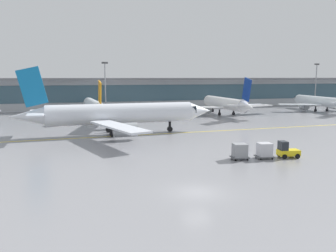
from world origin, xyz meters
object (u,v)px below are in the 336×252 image
Objects in this scene: cargo_dolly_trailing at (240,151)px; gate_airplane_4 at (319,101)px; gate_airplane_2 at (94,106)px; cargo_dolly_lead at (264,150)px; baggage_tug at (287,151)px; apron_light_mast_1 at (105,84)px; gate_airplane_3 at (225,104)px; apron_light_mast_2 at (316,83)px; taxiing_regional_jet at (119,114)px.

gate_airplane_4 is at bearing 50.80° from cargo_dolly_trailing.
gate_airplane_2 is 12.16× the size of cargo_dolly_lead.
baggage_tug is at bearing -162.68° from gate_airplane_2.
cargo_dolly_lead is at bearing -78.69° from apron_light_mast_1.
gate_airplane_3 is 2.05× the size of apron_light_mast_2.
taxiing_regional_jet is 27.41m from cargo_dolly_lead.
baggage_tug is at bearing 164.07° from gate_airplane_3.
taxiing_regional_jet is 12.77× the size of baggage_tug.
baggage_tug is at bearing 141.69° from gate_airplane_4.
taxiing_regional_jet reaches higher than cargo_dolly_trailing.
cargo_dolly_trailing is (11.53, -22.61, -2.45)m from taxiing_regional_jet.
cargo_dolly_lead is (-2.92, 0.39, 0.16)m from baggage_tug.
gate_airplane_2 is 1.97× the size of apron_light_mast_1.
apron_light_mast_1 is at bearing 108.89° from cargo_dolly_lead.
apron_light_mast_1 is at bearing 58.62° from gate_airplane_3.
apron_light_mast_2 reaches higher than gate_airplane_4.
cargo_dolly_trailing is (-6.05, 0.81, 0.16)m from baggage_tug.
gate_airplane_4 is at bearing 54.93° from baggage_tug.
gate_airplane_4 is 1.98× the size of apron_light_mast_1.
apron_light_mast_2 is (62.62, 64.18, 6.88)m from cargo_dolly_trailing.
gate_airplane_2 is 10.10× the size of baggage_tug.
cargo_dolly_trailing is 65.02m from apron_light_mast_1.
baggage_tug is at bearing -0.00° from cargo_dolly_lead.
gate_airplane_4 is at bearing 20.22° from taxiing_regional_jet.
apron_light_mast_1 is 0.98× the size of apron_light_mast_2.
cargo_dolly_lead is at bearing -59.15° from taxiing_regional_jet.
gate_airplane_3 is at bearing 35.23° from taxiing_regional_jet.
gate_airplane_2 is 33.98m from gate_airplane_3.
apron_light_mast_1 reaches higher than cargo_dolly_trailing.
gate_airplane_3 is 1.06× the size of gate_airplane_4.
apron_light_mast_2 is at bearing 27.63° from taxiing_regional_jet.
apron_light_mast_1 is at bearing 106.24° from cargo_dolly_trailing.
apron_light_mast_2 is at bearing -31.53° from gate_airplane_4.
cargo_dolly_lead is 3.17m from cargo_dolly_trailing.
taxiing_regional_jet is 2.49× the size of apron_light_mast_1.
baggage_tug is 1.20× the size of cargo_dolly_lead.
gate_airplane_4 is 21.17m from apron_light_mast_2.
gate_airplane_4 is at bearing 52.89° from cargo_dolly_lead.
taxiing_regional_jet is 25.50m from cargo_dolly_trailing.
gate_airplane_2 is 14.55m from apron_light_mast_1.
baggage_tug is 6.11m from cargo_dolly_trailing.
apron_light_mast_1 reaches higher than cargo_dolly_lead.
gate_airplane_3 reaches higher than baggage_tug.
gate_airplane_4 reaches higher than baggage_tug.
gate_airplane_2 is at bearing 91.29° from gate_airplane_4.
gate_airplane_4 is 66.93m from taxiing_regional_jet.
gate_airplane_2 is at bearing 81.65° from gate_airplane_3.
gate_airplane_3 is 49.22m from cargo_dolly_lead.
apron_light_mast_2 is (56.57, 64.98, 7.04)m from baggage_tug.
gate_airplane_4 is (64.62, -3.44, 0.02)m from gate_airplane_2.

